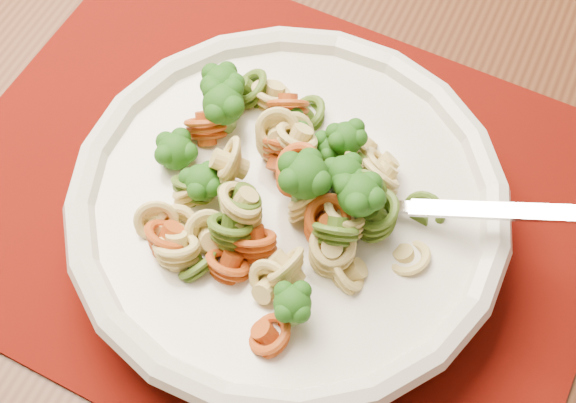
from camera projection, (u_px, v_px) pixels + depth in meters
The scene contains 5 objects.
dining_table at pixel (395, 144), 0.69m from camera, with size 1.57×1.13×0.74m.
placemat at pixel (272, 203), 0.55m from camera, with size 0.44×0.35×0.00m, color #5A0B03.
pasta_bowl at pixel (288, 208), 0.51m from camera, with size 0.28×0.28×0.05m.
pasta_broccoli_heap at pixel (288, 197), 0.50m from camera, with size 0.24×0.24×0.06m, color #D3B668, non-canonical shape.
fork at pixel (372, 206), 0.50m from camera, with size 0.19×0.02×0.01m, color silver, non-canonical shape.
Camera 1 is at (0.82, -0.76, 1.23)m, focal length 50.00 mm.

